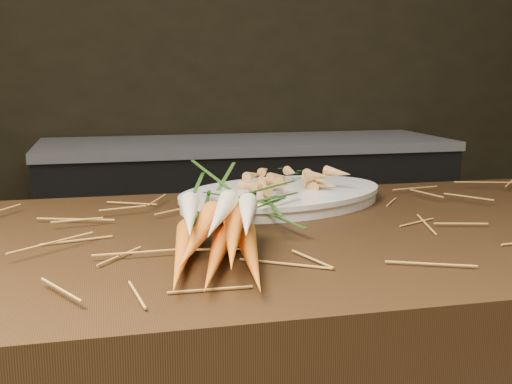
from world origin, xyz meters
TOP-DOWN VIEW (x-y plane):
  - back_counter at (0.30, 2.18)m, footprint 1.82×0.62m
  - straw_bedding at (0.00, 0.30)m, footprint 1.40×0.60m
  - root_veg_bunch at (-0.16, 0.26)m, footprint 0.25×0.50m
  - serving_platter at (-0.01, 0.50)m, footprint 0.49×0.41m
  - roasted_veg_heap at (-0.01, 0.50)m, footprint 0.24×0.21m
  - serving_fork at (0.13, 0.54)m, footprint 0.03×0.16m

SIDE VIEW (x-z plane):
  - back_counter at x=0.30m, z-range 0.00..0.84m
  - straw_bedding at x=0.00m, z-range 0.90..0.92m
  - serving_platter at x=-0.01m, z-range 0.90..0.92m
  - serving_fork at x=0.13m, z-range 0.92..0.93m
  - root_veg_bunch at x=-0.16m, z-range 0.90..0.99m
  - roasted_veg_heap at x=-0.01m, z-range 0.92..0.97m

